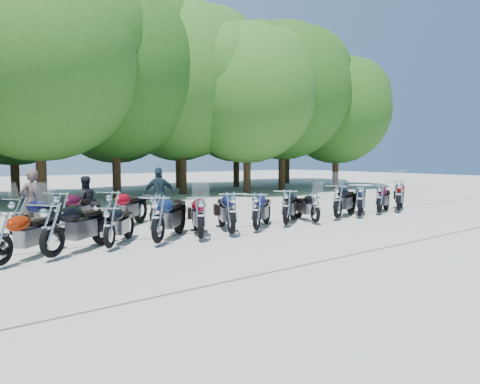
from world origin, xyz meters
TOP-DOWN VIEW (x-y plane):
  - ground at (0.00, 0.00)m, footprint 90.00×90.00m
  - tree_3 at (-3.57, 11.24)m, footprint 8.70×8.70m
  - tree_4 at (0.54, 13.09)m, footprint 9.13×9.13m
  - tree_5 at (4.61, 13.20)m, footprint 9.04×9.04m
  - tree_6 at (7.55, 10.82)m, footprint 8.00×8.00m
  - tree_7 at (11.20, 11.78)m, footprint 8.79×8.79m
  - tree_8 at (15.83, 11.20)m, footprint 7.53×7.53m
  - tree_11 at (-3.76, 16.43)m, footprint 7.56×7.56m
  - tree_12 at (1.80, 16.47)m, footprint 7.88×7.88m
  - tree_13 at (6.69, 17.47)m, footprint 8.31×8.31m
  - tree_14 at (10.68, 16.09)m, footprint 8.02×8.02m
  - tree_15 at (16.61, 17.02)m, footprint 9.67×9.67m
  - motorcycle_0 at (-6.69, 0.36)m, footprint 2.07×2.00m
  - motorcycle_1 at (-5.72, 0.44)m, footprint 2.43×2.07m
  - motorcycle_2 at (-4.42, 0.67)m, footprint 1.81×2.04m
  - motorcycle_3 at (-3.29, 0.46)m, footprint 2.32×2.31m
  - motorcycle_4 at (-2.15, 0.35)m, footprint 1.75×2.45m
  - motorcycle_5 at (-1.13, 0.39)m, footprint 1.77×2.55m
  - motorcycle_6 at (-0.16, 0.49)m, footprint 2.23×2.02m
  - motorcycle_7 at (1.17, 0.66)m, footprint 2.29×2.03m
  - motorcycle_8 at (2.26, 0.47)m, footprint 1.37×2.14m
  - motorcycle_9 at (3.54, 0.62)m, footprint 2.56×1.70m
  - motorcycle_10 at (4.60, 0.51)m, footprint 2.44×2.05m
  - motorcycle_11 at (5.91, 0.61)m, footprint 2.41×1.66m
  - motorcycle_12 at (7.05, 0.54)m, footprint 2.57×1.93m
  - motorcycle_13 at (-5.84, 3.30)m, footprint 2.34×1.69m
  - motorcycle_14 at (-4.79, 3.33)m, footprint 2.29×2.26m
  - motorcycle_15 at (-3.41, 3.13)m, footprint 2.32×2.11m
  - motorcycle_16 at (-2.04, 3.16)m, footprint 2.09×1.58m
  - rider_0 at (-5.41, 3.97)m, footprint 0.78×0.64m
  - rider_1 at (-3.83, 4.39)m, footprint 0.80×0.63m
  - rider_2 at (-1.36, 4.27)m, footprint 1.16×0.83m

SIDE VIEW (x-z plane):
  - ground at x=0.00m, z-range 0.00..0.00m
  - motorcycle_8 at x=2.26m, z-range 0.00..1.16m
  - motorcycle_16 at x=-2.04m, z-range 0.00..1.16m
  - motorcycle_2 at x=-4.42m, z-range 0.00..1.19m
  - motorcycle_0 at x=-6.69m, z-range 0.00..1.25m
  - motorcycle_13 at x=-5.84m, z-range 0.00..1.29m
  - motorcycle_6 at x=-0.16m, z-range 0.00..1.31m
  - motorcycle_11 at x=5.91m, z-range 0.00..1.32m
  - motorcycle_7 at x=1.17m, z-range 0.00..1.33m
  - motorcycle_4 at x=-2.15m, z-range 0.00..1.35m
  - motorcycle_15 at x=-3.41m, z-range 0.00..1.36m
  - motorcycle_14 at x=-4.79m, z-range 0.00..1.39m
  - motorcycle_10 at x=4.60m, z-range 0.00..1.40m
  - motorcycle_1 at x=-5.72m, z-range 0.00..1.40m
  - motorcycle_5 at x=-1.13m, z-range 0.00..1.40m
  - motorcycle_9 at x=3.54m, z-range 0.00..1.40m
  - motorcycle_3 at x=-3.29m, z-range 0.00..1.42m
  - motorcycle_12 at x=7.05m, z-range 0.00..1.43m
  - rider_1 at x=-3.83m, z-range 0.00..1.59m
  - rider_2 at x=-1.36m, z-range 0.00..1.82m
  - rider_0 at x=-5.41m, z-range 0.00..1.83m
  - tree_8 at x=15.83m, z-range 0.85..10.10m
  - tree_11 at x=-3.76m, z-range 0.85..10.14m
  - tree_12 at x=1.80m, z-range 0.89..10.56m
  - tree_6 at x=7.55m, z-range 0.90..10.72m
  - tree_14 at x=10.68m, z-range 0.91..10.75m
  - tree_13 at x=6.69m, z-range 0.94..11.14m
  - tree_3 at x=-3.57m, z-range 0.98..11.66m
  - tree_7 at x=11.20m, z-range 0.99..11.79m
  - tree_5 at x=4.61m, z-range 1.02..12.12m
  - tree_4 at x=0.54m, z-range 1.03..12.24m
  - tree_15 at x=16.61m, z-range 1.09..12.96m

